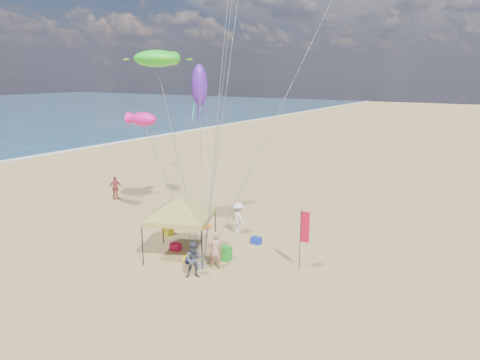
{
  "coord_description": "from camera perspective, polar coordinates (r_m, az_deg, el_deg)",
  "views": [
    {
      "loc": [
        11.65,
        -15.32,
        9.15
      ],
      "look_at": [
        0.0,
        3.0,
        4.0
      ],
      "focal_mm": 33.53,
      "sensor_mm": 36.0,
      "label": 1
    }
  ],
  "objects": [
    {
      "name": "bag_orange",
      "position": [
        27.28,
        -4.35,
        -5.89
      ],
      "size": [
        0.54,
        0.69,
        0.36
      ],
      "primitive_type": "cylinder",
      "rotation": [
        0.0,
        1.57,
        1.22
      ],
      "color": "orange",
      "rests_on": "ground"
    },
    {
      "name": "beach_cart",
      "position": [
        22.66,
        -6.06,
        -10.0
      ],
      "size": [
        0.9,
        0.5,
        0.24
      ],
      "primitive_type": "cube",
      "color": "yellow",
      "rests_on": "ground"
    },
    {
      "name": "person_far_a",
      "position": [
        34.7,
        -15.61,
        -0.95
      ],
      "size": [
        0.76,
        1.11,
        1.75
      ],
      "primitive_type": "imported",
      "rotation": [
        0.0,
        0.0,
        1.21
      ],
      "color": "#B34545",
      "rests_on": "ground"
    },
    {
      "name": "feather_flag",
      "position": [
        21.33,
        8.11,
        -6.39
      ],
      "size": [
        0.46,
        0.06,
        2.98
      ],
      "color": "black",
      "rests_on": "ground"
    },
    {
      "name": "crate_grey",
      "position": [
        22.09,
        -5.12,
        -10.77
      ],
      "size": [
        0.34,
        0.3,
        0.28
      ],
      "primitive_type": "cube",
      "color": "gray",
      "rests_on": "ground"
    },
    {
      "name": "chair_green",
      "position": [
        22.8,
        -1.88,
        -9.36
      ],
      "size": [
        0.5,
        0.5,
        0.7
      ],
      "primitive_type": "cube",
      "color": "#1B9520",
      "rests_on": "ground"
    },
    {
      "name": "squid_kite",
      "position": [
        29.05,
        -5.18,
        11.93
      ],
      "size": [
        1.33,
        1.33,
        2.62
      ],
      "primitive_type": "ellipsoid",
      "rotation": [
        0.0,
        0.0,
        0.42
      ],
      "color": "#541EAE",
      "rests_on": "ground"
    },
    {
      "name": "ground",
      "position": [
        21.3,
        -4.43,
        -12.13
      ],
      "size": [
        280.0,
        280.0,
        0.0
      ],
      "primitive_type": "plane",
      "color": "tan",
      "rests_on": "ground"
    },
    {
      "name": "turtle_kite",
      "position": [
        26.67,
        -10.59,
        14.95
      ],
      "size": [
        2.98,
        2.44,
        0.95
      ],
      "primitive_type": "ellipsoid",
      "rotation": [
        0.0,
        0.0,
        -0.06
      ],
      "color": "#27E024",
      "rests_on": "ground"
    },
    {
      "name": "person_near_c",
      "position": [
        26.18,
        -0.23,
        -4.89
      ],
      "size": [
        1.41,
        1.12,
        1.91
      ],
      "primitive_type": "imported",
      "rotation": [
        0.0,
        0.0,
        2.76
      ],
      "color": "silver",
      "rests_on": "ground"
    },
    {
      "name": "canopy_tent",
      "position": [
        22.7,
        -7.69,
        -2.29
      ],
      "size": [
        5.54,
        5.54,
        3.7
      ],
      "color": "black",
      "rests_on": "ground"
    },
    {
      "name": "person_near_b",
      "position": [
        20.9,
        -5.85,
        -10.08
      ],
      "size": [
        1.07,
        1.03,
        1.73
      ],
      "primitive_type": "imported",
      "rotation": [
        0.0,
        0.0,
        0.65
      ],
      "color": "#3D4453",
      "rests_on": "ground"
    },
    {
      "name": "chair_yellow",
      "position": [
        26.57,
        -9.15,
        -6.17
      ],
      "size": [
        0.5,
        0.5,
        0.7
      ],
      "primitive_type": "cube",
      "color": "gold",
      "rests_on": "ground"
    },
    {
      "name": "bag_navy",
      "position": [
        22.56,
        -6.12,
        -10.16
      ],
      "size": [
        0.69,
        0.54,
        0.36
      ],
      "primitive_type": "cylinder",
      "rotation": [
        0.0,
        1.57,
        0.35
      ],
      "color": "#0C0C35",
      "rests_on": "ground"
    },
    {
      "name": "fish_kite",
      "position": [
        26.81,
        -12.18,
        7.59
      ],
      "size": [
        1.94,
        1.12,
        0.83
      ],
      "primitive_type": "ellipsoid",
      "rotation": [
        0.0,
        0.0,
        -0.11
      ],
      "color": "#FC1592",
      "rests_on": "ground"
    },
    {
      "name": "cooler_blue",
      "position": [
        24.96,
        2.06,
        -7.69
      ],
      "size": [
        0.54,
        0.38,
        0.38
      ],
      "primitive_type": "cube",
      "color": "#1431A8",
      "rests_on": "ground"
    },
    {
      "name": "person_near_a",
      "position": [
        21.7,
        -3.16,
        -8.92
      ],
      "size": [
        0.81,
        0.79,
        1.87
      ],
      "primitive_type": "imported",
      "rotation": [
        0.0,
        0.0,
        3.86
      ],
      "color": "tan",
      "rests_on": "ground"
    },
    {
      "name": "cooler_red",
      "position": [
        24.34,
        -8.2,
        -8.4
      ],
      "size": [
        0.54,
        0.38,
        0.38
      ],
      "primitive_type": "cube",
      "color": "#BE0F36",
      "rests_on": "ground"
    }
  ]
}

